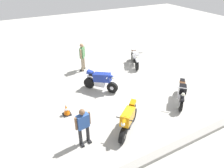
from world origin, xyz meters
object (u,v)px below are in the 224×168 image
Objects in this scene: motorcycle_silver_cruiser at (135,58)px; person_in_blue_shirt at (83,125)px; motorcycle_black_cruiser at (182,92)px; person_in_green_shirt at (82,55)px; motorcycle_orange_sportbike at (128,119)px; traffic_cone at (66,110)px; motorcycle_blue_sportbike at (101,80)px.

person_in_blue_shirt is at bearing -26.08° from motorcycle_silver_cruiser.
motorcycle_black_cruiser is 6.29m from person_in_green_shirt.
person_in_blue_shirt reaches higher than motorcycle_silver_cruiser.
motorcycle_orange_sportbike is 1.00× the size of person_in_blue_shirt.
motorcycle_black_cruiser is 5.55m from traffic_cone.
motorcycle_blue_sportbike is 2.56m from traffic_cone.
traffic_cone is at bearing -63.88° from motorcycle_black_cruiser.
motorcycle_blue_sportbike is at bearing -39.84° from motorcycle_silver_cruiser.
motorcycle_orange_sportbike is 6.03m from person_in_green_shirt.
person_in_blue_shirt is at bearing -74.94° from motorcycle_blue_sportbike.
traffic_cone is (5.29, -1.65, -0.26)m from motorcycle_black_cruiser.
motorcycle_black_cruiser is at bearing 85.36° from person_in_blue_shirt.
motorcycle_blue_sportbike is 3.04× the size of traffic_cone.
traffic_cone is at bearing -89.51° from motorcycle_orange_sportbike.
person_in_blue_shirt reaches higher than motorcycle_black_cruiser.
motorcycle_orange_sportbike is at bearing 131.69° from traffic_cone.
motorcycle_orange_sportbike is at bearing -13.67° from motorcycle_silver_cruiser.
person_in_blue_shirt is (5.48, 4.87, 0.37)m from motorcycle_silver_cruiser.
person_in_green_shirt is at bearing 151.54° from person_in_blue_shirt.
motorcycle_black_cruiser is 0.99× the size of motorcycle_blue_sportbike.
person_in_green_shirt reaches higher than motorcycle_silver_cruiser.
motorcycle_silver_cruiser is 1.24× the size of person_in_blue_shirt.
motorcycle_orange_sportbike is 2.90m from traffic_cone.
motorcycle_black_cruiser is 0.90× the size of person_in_green_shirt.
person_in_green_shirt is at bearing -83.49° from motorcycle_silver_cruiser.
motorcycle_orange_sportbike is 0.90× the size of person_in_green_shirt.
person_in_blue_shirt is 2.06m from traffic_cone.
motorcycle_black_cruiser is at bearing 18.48° from motorcycle_silver_cruiser.
motorcycle_orange_sportbike is at bearing -38.08° from motorcycle_black_cruiser.
motorcycle_blue_sportbike and motorcycle_orange_sportbike have the same top height.
person_in_green_shirt reaches higher than motorcycle_black_cruiser.
person_in_blue_shirt is at bearing -47.42° from motorcycle_orange_sportbike.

